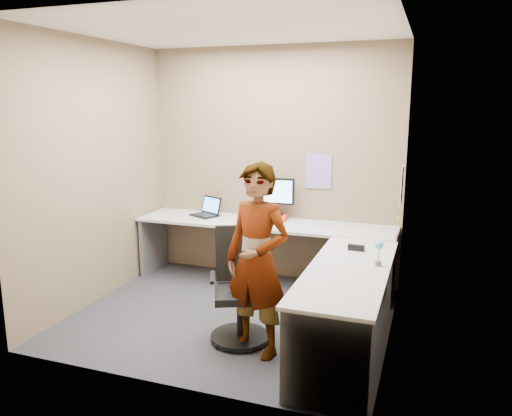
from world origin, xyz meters
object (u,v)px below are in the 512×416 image
at_px(desk, 286,252).
at_px(person, 257,261).
at_px(office_chair, 240,295).
at_px(monitor, 275,193).

xyz_separation_m(desk, person, (0.04, -0.98, 0.21)).
relative_size(desk, office_chair, 3.04).
distance_m(desk, office_chair, 0.83).
bearing_deg(desk, office_chair, -103.55).
bearing_deg(office_chair, desk, 52.88).
distance_m(monitor, office_chair, 1.68).
bearing_deg(monitor, office_chair, -88.07).
bearing_deg(person, desk, 108.02).
xyz_separation_m(desk, monitor, (-0.36, 0.75, 0.45)).
height_order(office_chair, person, person).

